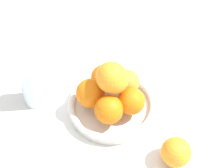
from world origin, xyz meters
name	(u,v)px	position (x,y,z in m)	size (l,w,h in m)	color
ground_plane	(112,109)	(0.00, 0.00, 0.00)	(4.00, 4.00, 0.00)	silver
fruit_bowl	(112,106)	(0.00, 0.00, 0.02)	(0.24, 0.24, 0.03)	silver
orange_pile	(111,89)	(0.00, 0.00, 0.09)	(0.18, 0.18, 0.14)	orange
stray_orange	(176,152)	(-0.11, -0.19, 0.04)	(0.07, 0.07, 0.07)	orange
drinking_glass	(34,85)	(-0.02, 0.21, 0.06)	(0.07, 0.07, 0.12)	silver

